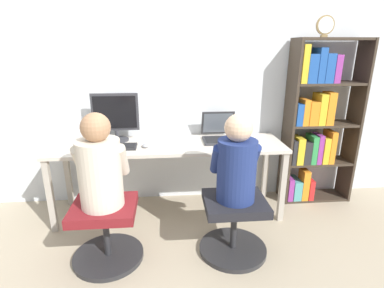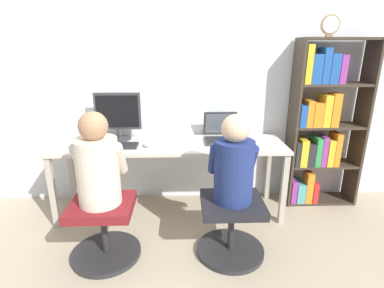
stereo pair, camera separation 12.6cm
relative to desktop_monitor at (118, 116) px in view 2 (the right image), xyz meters
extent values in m
plane|color=tan|center=(0.49, -0.43, -0.93)|extent=(14.00, 14.00, 0.00)
cube|color=silver|center=(0.49, 0.20, 0.37)|extent=(10.00, 0.05, 2.60)
cube|color=beige|center=(0.49, -0.15, -0.24)|extent=(2.13, 0.56, 0.03)
cube|color=#ADA497|center=(-0.54, -0.39, -0.59)|extent=(0.05, 0.05, 0.67)
cube|color=#ADA497|center=(1.51, -0.39, -0.59)|extent=(0.05, 0.05, 0.67)
cube|color=#ADA497|center=(-0.54, 0.09, -0.59)|extent=(0.05, 0.05, 0.67)
cube|color=#ADA497|center=(1.51, 0.09, -0.59)|extent=(0.05, 0.05, 0.67)
cylinder|color=#333338|center=(0.00, 0.00, -0.22)|extent=(0.22, 0.22, 0.01)
cylinder|color=#333338|center=(0.00, 0.00, -0.17)|extent=(0.04, 0.04, 0.09)
cube|color=#333338|center=(0.00, 0.00, 0.05)|extent=(0.43, 0.02, 0.35)
cube|color=black|center=(0.00, -0.01, 0.05)|extent=(0.39, 0.01, 0.30)
cube|color=#2D2D30|center=(0.98, -0.11, -0.22)|extent=(0.32, 0.25, 0.02)
cube|color=black|center=(0.98, -0.11, -0.21)|extent=(0.28, 0.20, 0.00)
cube|color=#2D2D30|center=(0.98, 0.06, -0.09)|extent=(0.32, 0.09, 0.24)
cube|color=slate|center=(0.98, 0.05, -0.09)|extent=(0.28, 0.08, 0.20)
cube|color=#232326|center=(0.00, -0.23, -0.22)|extent=(0.40, 0.16, 0.02)
cube|color=black|center=(0.00, -0.23, -0.20)|extent=(0.37, 0.13, 0.00)
ellipsoid|color=#99999E|center=(0.28, -0.21, -0.21)|extent=(0.07, 0.11, 0.03)
cylinder|color=#262628|center=(0.00, -0.80, -0.91)|extent=(0.53, 0.53, 0.04)
cylinder|color=#262628|center=(0.00, -0.80, -0.72)|extent=(0.05, 0.05, 0.36)
cube|color=maroon|center=(0.00, -0.80, -0.50)|extent=(0.46, 0.40, 0.07)
cylinder|color=#262628|center=(0.98, -0.80, -0.91)|extent=(0.53, 0.53, 0.04)
cylinder|color=#262628|center=(0.98, -0.80, -0.72)|extent=(0.05, 0.05, 0.36)
cube|color=black|center=(0.98, -0.80, -0.50)|extent=(0.46, 0.40, 0.07)
cylinder|color=beige|center=(0.00, -0.80, -0.22)|extent=(0.30, 0.30, 0.49)
sphere|color=#A87A56|center=(0.00, -0.80, 0.11)|extent=(0.20, 0.20, 0.20)
cylinder|color=beige|center=(-0.14, -0.73, -0.15)|extent=(0.08, 0.21, 0.27)
cylinder|color=beige|center=(0.14, -0.73, -0.15)|extent=(0.08, 0.21, 0.27)
cylinder|color=navy|center=(0.98, -0.80, -0.24)|extent=(0.29, 0.29, 0.46)
sphere|color=beige|center=(0.98, -0.80, 0.09)|extent=(0.20, 0.20, 0.20)
cylinder|color=navy|center=(0.84, -0.73, -0.17)|extent=(0.08, 0.20, 0.26)
cylinder|color=navy|center=(1.11, -0.73, -0.17)|extent=(0.08, 0.20, 0.26)
cube|color=#382D23|center=(1.69, 0.02, -0.11)|extent=(0.02, 0.27, 1.64)
cube|color=#382D23|center=(2.37, 0.02, -0.11)|extent=(0.02, 0.27, 1.64)
cube|color=#382D23|center=(2.03, 0.02, -0.92)|extent=(0.66, 0.25, 0.02)
cube|color=#382D23|center=(2.03, 0.02, -0.51)|extent=(0.66, 0.25, 0.02)
cube|color=#382D23|center=(2.03, 0.02, -0.11)|extent=(0.66, 0.25, 0.02)
cube|color=#382D23|center=(2.03, 0.02, 0.29)|extent=(0.66, 0.25, 0.02)
cube|color=#382D23|center=(2.03, 0.02, 0.70)|extent=(0.66, 0.25, 0.02)
cube|color=#8C338C|center=(1.73, 0.00, -0.79)|extent=(0.05, 0.22, 0.24)
cube|color=teal|center=(1.81, 0.00, -0.80)|extent=(0.08, 0.22, 0.21)
cube|color=orange|center=(1.89, -0.04, -0.75)|extent=(0.07, 0.15, 0.32)
cube|color=red|center=(1.96, -0.02, -0.80)|extent=(0.05, 0.18, 0.22)
cube|color=#262628|center=(1.73, -0.01, -0.38)|extent=(0.04, 0.19, 0.25)
cube|color=gold|center=(1.79, -0.01, -0.37)|extent=(0.07, 0.20, 0.27)
cube|color=#262628|center=(1.87, -0.01, -0.39)|extent=(0.07, 0.19, 0.23)
cube|color=#2D8C47|center=(1.93, -0.02, -0.36)|extent=(0.06, 0.19, 0.29)
cube|color=#8C338C|center=(1.99, -0.02, -0.35)|extent=(0.05, 0.17, 0.30)
cube|color=gold|center=(2.06, -0.03, -0.37)|extent=(0.06, 0.15, 0.27)
cube|color=orange|center=(2.12, -0.01, -0.34)|extent=(0.06, 0.20, 0.33)
cube|color=#1E4C9E|center=(1.74, -0.02, 0.01)|extent=(0.06, 0.19, 0.21)
cube|color=orange|center=(1.80, -0.02, 0.03)|extent=(0.06, 0.19, 0.25)
cube|color=orange|center=(1.88, -0.03, 0.02)|extent=(0.09, 0.16, 0.23)
cube|color=gold|center=(1.96, -0.01, 0.05)|extent=(0.07, 0.20, 0.30)
cube|color=orange|center=(2.04, -0.03, 0.06)|extent=(0.08, 0.15, 0.32)
cube|color=gold|center=(1.74, -0.03, 0.48)|extent=(0.06, 0.15, 0.35)
cube|color=#1E4C9E|center=(1.81, 0.00, 0.44)|extent=(0.09, 0.21, 0.26)
cube|color=#1E4C9E|center=(1.90, -0.02, 0.46)|extent=(0.07, 0.18, 0.32)
cube|color=#1E4C9E|center=(1.98, -0.02, 0.44)|extent=(0.08, 0.18, 0.27)
cube|color=#8C338C|center=(2.05, -0.03, 0.43)|extent=(0.06, 0.16, 0.26)
cube|color=olive|center=(1.89, -0.06, 0.72)|extent=(0.06, 0.03, 0.02)
cylinder|color=olive|center=(1.89, -0.06, 0.81)|extent=(0.16, 0.02, 0.16)
cylinder|color=white|center=(1.89, -0.07, 0.81)|extent=(0.14, 0.00, 0.14)
camera|label=1|loc=(0.48, -2.78, 0.63)|focal=28.00mm
camera|label=2|loc=(0.61, -2.79, 0.63)|focal=28.00mm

